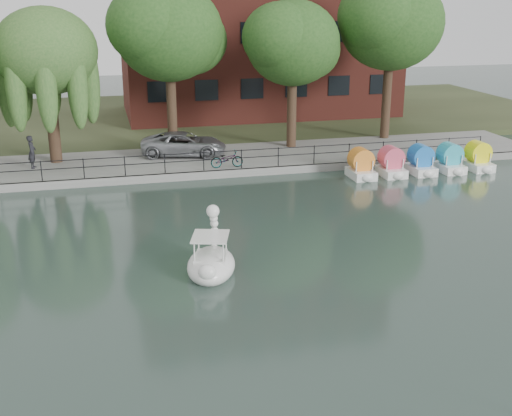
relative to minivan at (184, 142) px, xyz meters
name	(u,v)px	position (x,y,z in m)	size (l,w,h in m)	color
ground_plane	(270,284)	(0.54, -16.76, -1.16)	(120.00, 120.00, 0.00)	#3B504A
promenade	(196,161)	(0.54, -0.76, -0.96)	(40.00, 6.00, 0.40)	gray
kerb	(205,175)	(0.54, -3.71, -0.96)	(40.00, 0.25, 0.40)	gray
land_strip	(168,118)	(0.54, 13.24, -0.98)	(60.00, 22.00, 0.36)	#47512D
railing	(204,156)	(0.54, -3.51, -0.01)	(32.00, 0.05, 1.00)	black
willow_mid	(46,52)	(-6.96, 0.24, 5.09)	(5.32, 5.32, 8.15)	#473323
broadleaf_center	(169,33)	(-0.46, 1.24, 5.90)	(6.00, 6.00, 9.25)	#473323
broadleaf_right	(293,44)	(6.54, 0.74, 5.23)	(5.40, 5.40, 8.32)	#473323
broadleaf_far	(391,23)	(13.04, 1.74, 6.24)	(6.30, 6.30, 9.71)	#473323
minivan	(184,142)	(0.00, 0.00, 0.00)	(5.45, 2.50, 1.52)	gray
bicycle	(227,158)	(1.83, -3.19, -0.26)	(1.72, 0.60, 1.00)	gray
pedestrian	(32,150)	(-8.07, -0.87, 0.23)	(0.71, 0.48, 1.98)	black
swan_boat	(211,260)	(-1.19, -15.42, -0.68)	(2.28, 2.93, 2.18)	white
pedal_boat_row	(421,162)	(11.87, -5.39, -0.55)	(7.95, 1.70, 1.40)	white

